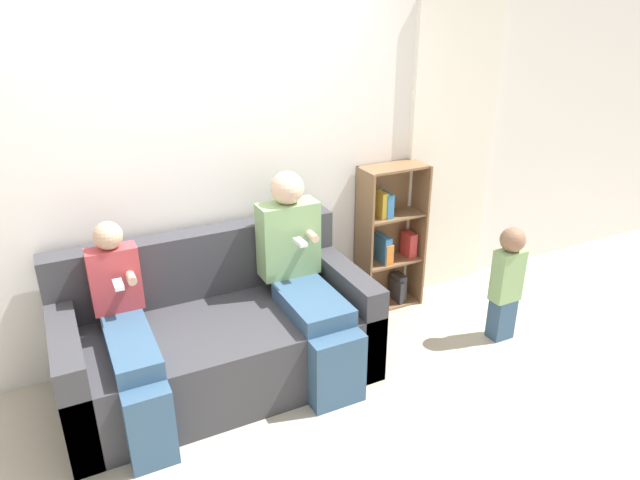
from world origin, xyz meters
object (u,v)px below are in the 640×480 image
object	(u,v)px
bookshelf	(389,242)
couch	(218,338)
adult_seated	(304,276)
child_seated	(129,336)
toddler_standing	(507,280)

from	to	relation	value
bookshelf	couch	bearing A→B (deg)	-166.52
couch	adult_seated	size ratio (longest dim) A/B	1.47
child_seated	toddler_standing	distance (m)	2.53
couch	toddler_standing	size ratio (longest dim) A/B	2.20
couch	child_seated	size ratio (longest dim) A/B	1.67
bookshelf	adult_seated	bearing A→B (deg)	-153.82
couch	bookshelf	distance (m)	1.56
couch	child_seated	distance (m)	0.62
toddler_standing	bookshelf	size ratio (longest dim) A/B	0.75
adult_seated	bookshelf	world-z (taller)	adult_seated
couch	bookshelf	bearing A→B (deg)	13.48
couch	child_seated	bearing A→B (deg)	-164.06
toddler_standing	adult_seated	bearing A→B (deg)	166.41
child_seated	bookshelf	xyz separation A→B (m)	(2.04, 0.51, -0.03)
adult_seated	child_seated	distance (m)	1.11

